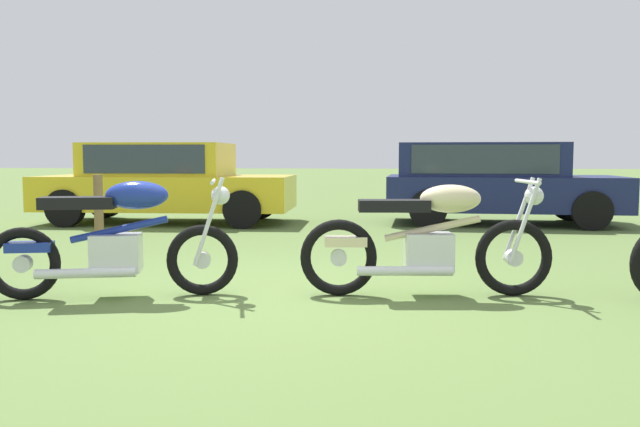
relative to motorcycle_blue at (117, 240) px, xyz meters
name	(u,v)px	position (x,y,z in m)	size (l,w,h in m)	color
ground_plane	(274,297)	(1.31, 0.15, -0.49)	(120.00, 120.00, 0.00)	#567038
motorcycle_blue	(117,240)	(0.00, 0.00, 0.00)	(2.05, 0.83, 1.02)	black
motorcycle_cream	(429,240)	(2.63, 0.32, -0.01)	(2.16, 0.65, 1.02)	black
car_yellow	(164,178)	(-1.68, 6.18, 0.31)	(4.48, 1.97, 1.43)	gold
car_navy	(491,177)	(4.14, 6.56, 0.34)	(4.11, 2.07, 1.43)	#161E4C
fence_post_wooden	(99,220)	(-0.88, 1.61, 0.00)	(0.10, 0.10, 0.99)	brown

